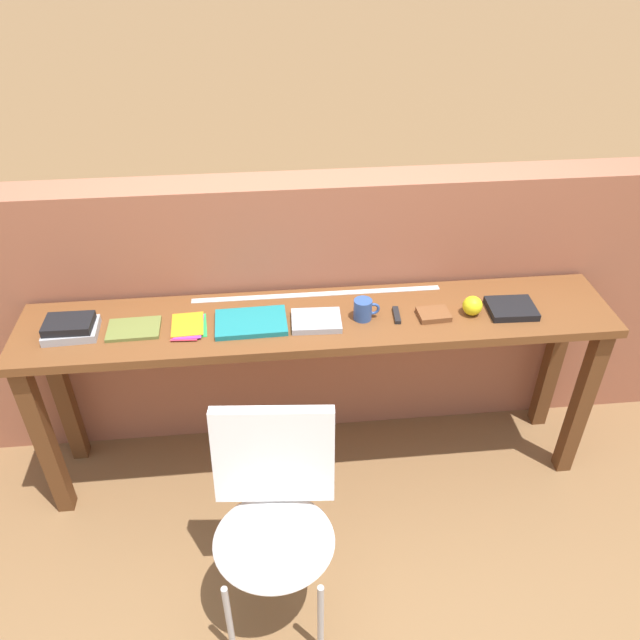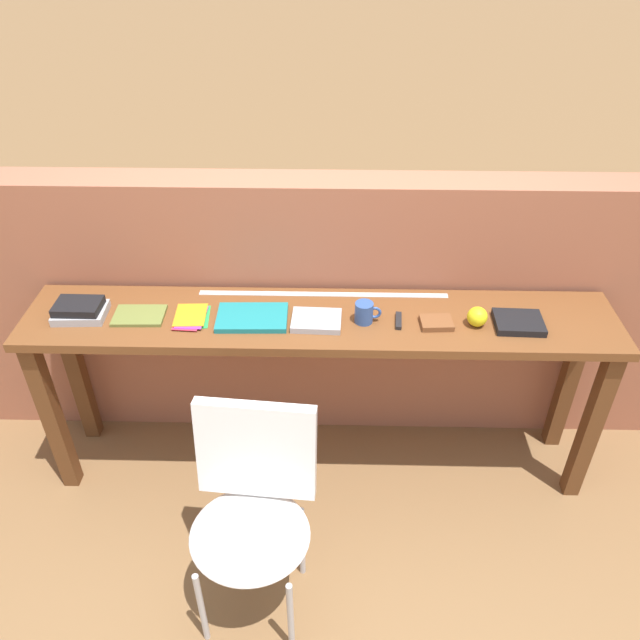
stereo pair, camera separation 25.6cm
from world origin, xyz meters
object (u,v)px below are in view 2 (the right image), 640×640
object	(u,v)px
mug	(365,313)
multitool_folded	(399,321)
book_stack_leftmost	(80,310)
sports_ball_small	(477,317)
book_open_centre	(252,318)
leather_journal_brown	(436,323)
pamphlet_pile_colourful	(191,317)
magazine_cycling	(139,316)
chair_white_moulded	(252,506)
book_repair_rightmost	(519,322)

from	to	relation	value
mug	multitool_folded	world-z (taller)	mug
book_stack_leftmost	sports_ball_small	bearing A→B (deg)	-0.77
book_stack_leftmost	multitool_folded	size ratio (longest dim) A/B	1.97
book_stack_leftmost	book_open_centre	size ratio (longest dim) A/B	0.74
leather_journal_brown	sports_ball_small	bearing A→B (deg)	-1.44
mug	sports_ball_small	bearing A→B (deg)	-1.74
book_stack_leftmost	book_open_centre	bearing A→B (deg)	-0.61
pamphlet_pile_colourful	book_open_centre	size ratio (longest dim) A/B	0.65
magazine_cycling	multitool_folded	world-z (taller)	multitool_folded
magazine_cycling	leather_journal_brown	size ratio (longest dim) A/B	1.62
chair_white_moulded	book_repair_rightmost	size ratio (longest dim) A/B	4.56
chair_white_moulded	sports_ball_small	world-z (taller)	sports_ball_small
leather_journal_brown	book_open_centre	bearing A→B (deg)	175.25
book_stack_leftmost	book_open_centre	xyz separation A→B (m)	(0.72, -0.01, -0.02)
sports_ball_small	book_stack_leftmost	bearing A→B (deg)	179.23
book_open_centre	leather_journal_brown	world-z (taller)	leather_journal_brown
chair_white_moulded	magazine_cycling	world-z (taller)	magazine_cycling
book_open_centre	multitool_folded	xyz separation A→B (m)	(0.61, -0.00, -0.00)
book_open_centre	book_repair_rightmost	world-z (taller)	book_repair_rightmost
book_stack_leftmost	multitool_folded	xyz separation A→B (m)	(1.33, -0.01, -0.02)
leather_journal_brown	magazine_cycling	bearing A→B (deg)	175.41
chair_white_moulded	pamphlet_pile_colourful	size ratio (longest dim) A/B	4.70
pamphlet_pile_colourful	leather_journal_brown	xyz separation A→B (m)	(1.02, -0.02, 0.00)
book_open_centre	multitool_folded	world-z (taller)	book_open_centre
pamphlet_pile_colourful	sports_ball_small	xyz separation A→B (m)	(1.18, -0.02, 0.03)
mug	sports_ball_small	xyz separation A→B (m)	(0.46, -0.01, -0.00)
magazine_cycling	multitool_folded	size ratio (longest dim) A/B	1.91
pamphlet_pile_colourful	mug	world-z (taller)	mug
chair_white_moulded	book_repair_rightmost	xyz separation A→B (m)	(1.05, 0.65, 0.37)
multitool_folded	book_repair_rightmost	distance (m)	0.49
magazine_cycling	mug	distance (m)	0.94
pamphlet_pile_colourful	book_open_centre	bearing A→B (deg)	-0.95
chair_white_moulded	magazine_cycling	bearing A→B (deg)	128.03
book_stack_leftmost	magazine_cycling	world-z (taller)	book_stack_leftmost
chair_white_moulded	book_stack_leftmost	size ratio (longest dim) A/B	4.11
book_stack_leftmost	leather_journal_brown	world-z (taller)	book_stack_leftmost
chair_white_moulded	leather_journal_brown	bearing A→B (deg)	42.25
chair_white_moulded	mug	xyz separation A→B (m)	(0.41, 0.66, 0.40)
book_stack_leftmost	leather_journal_brown	size ratio (longest dim) A/B	1.67
magazine_cycling	book_repair_rightmost	xyz separation A→B (m)	(1.57, -0.02, 0.01)
pamphlet_pile_colourful	multitool_folded	world-z (taller)	multitool_folded
sports_ball_small	book_repair_rightmost	distance (m)	0.18
chair_white_moulded	magazine_cycling	xyz separation A→B (m)	(-0.53, 0.67, 0.36)
sports_ball_small	chair_white_moulded	bearing A→B (deg)	-143.36
magazine_cycling	sports_ball_small	bearing A→B (deg)	-2.37
pamphlet_pile_colourful	mug	xyz separation A→B (m)	(0.72, -0.00, 0.04)
mug	sports_ball_small	size ratio (longest dim) A/B	1.32
book_stack_leftmost	leather_journal_brown	bearing A→B (deg)	-1.06
magazine_cycling	leather_journal_brown	world-z (taller)	leather_journal_brown
mug	book_repair_rightmost	distance (m)	0.63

